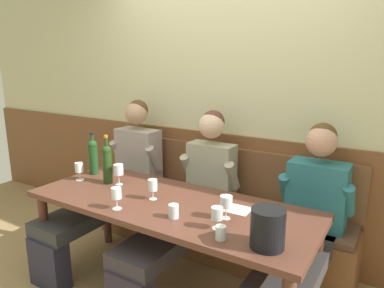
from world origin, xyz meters
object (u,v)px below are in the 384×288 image
at_px(ice_bucket, 268,228).
at_px(wine_glass_left_end, 153,186).
at_px(water_tumbler_left, 221,233).
at_px(wine_glass_center_rear, 226,203).
at_px(wine_glass_mid_left, 217,214).
at_px(dining_table, 169,213).
at_px(wall_bench, 214,223).
at_px(wine_bottle_amber_mid, 93,156).
at_px(person_center_right_seat, 115,180).
at_px(wine_bottle_clear_water, 107,163).
at_px(wine_glass_right_end, 116,194).
at_px(water_tumbler_right, 174,211).
at_px(wine_glass_near_bucket, 118,170).
at_px(person_center_left_seat, 304,227).
at_px(person_right_seat, 189,200).
at_px(wine_glass_by_bottle, 79,168).

distance_m(ice_bucket, wine_glass_left_end, 0.93).
bearing_deg(water_tumbler_left, wine_glass_left_end, 158.68).
xyz_separation_m(wine_glass_center_rear, wine_glass_mid_left, (0.02, -0.15, -0.02)).
distance_m(dining_table, wine_glass_mid_left, 0.53).
height_order(wall_bench, wine_bottle_amber_mid, wine_bottle_amber_mid).
bearing_deg(person_center_right_seat, wall_bench, 22.85).
bearing_deg(person_center_right_seat, dining_table, -21.93).
height_order(wine_bottle_clear_water, wine_glass_mid_left, wine_bottle_clear_water).
bearing_deg(wine_glass_right_end, water_tumbler_right, 12.32).
xyz_separation_m(wine_bottle_clear_water, wine_glass_right_end, (0.43, -0.35, -0.06)).
height_order(wine_glass_near_bucket, wine_glass_right_end, wine_glass_near_bucket).
relative_size(wall_bench, wine_glass_near_bucket, 14.10).
relative_size(person_center_right_seat, wine_glass_center_rear, 8.94).
xyz_separation_m(wine_glass_mid_left, wine_glass_right_end, (-0.69, -0.10, 0.01)).
bearing_deg(person_center_left_seat, water_tumbler_left, -115.72).
bearing_deg(water_tumbler_left, wine_bottle_amber_mid, 162.78).
distance_m(wine_bottle_amber_mid, wine_glass_near_bucket, 0.39).
bearing_deg(water_tumbler_left, wine_glass_near_bucket, 161.62).
relative_size(wall_bench, person_center_left_seat, 1.86).
bearing_deg(wine_glass_center_rear, wine_bottle_clear_water, 174.65).
height_order(wine_bottle_amber_mid, wine_glass_center_rear, wine_bottle_amber_mid).
bearing_deg(person_center_right_seat, ice_bucket, -19.10).
distance_m(dining_table, person_center_left_seat, 0.91).
xyz_separation_m(wine_glass_near_bucket, wine_glass_right_end, (0.31, -0.35, -0.02)).
distance_m(person_right_seat, wine_glass_near_bucket, 0.60).
relative_size(wine_bottle_clear_water, water_tumbler_left, 4.88).
height_order(wine_glass_mid_left, wine_glass_right_end, wine_glass_right_end).
relative_size(person_center_right_seat, wine_bottle_clear_water, 3.42).
bearing_deg(person_right_seat, wine_glass_mid_left, -44.69).
bearing_deg(water_tumbler_left, wine_glass_center_rear, 110.36).
height_order(wine_glass_center_rear, water_tumbler_left, wine_glass_center_rear).
distance_m(person_right_seat, wine_glass_center_rear, 0.63).
distance_m(dining_table, wine_glass_left_end, 0.22).
height_order(wine_bottle_amber_mid, water_tumbler_right, wine_bottle_amber_mid).
height_order(wine_glass_right_end, water_tumbler_left, wine_glass_right_end).
distance_m(wine_glass_by_bottle, wine_glass_right_end, 0.72).
xyz_separation_m(dining_table, wine_glass_by_bottle, (-0.88, -0.01, 0.18)).
relative_size(dining_table, person_center_right_seat, 1.54).
height_order(dining_table, water_tumbler_right, water_tumbler_right).
height_order(ice_bucket, wine_glass_center_rear, ice_bucket).
height_order(wine_bottle_clear_water, water_tumbler_right, wine_bottle_clear_water).
xyz_separation_m(person_center_right_seat, wine_glass_by_bottle, (-0.05, -0.34, 0.19)).
height_order(person_center_right_seat, ice_bucket, person_center_right_seat).
bearing_deg(ice_bucket, wine_glass_by_bottle, 172.56).
bearing_deg(wall_bench, wine_glass_near_bucket, -131.03).
bearing_deg(person_center_right_seat, wine_bottle_clear_water, -54.33).
distance_m(wine_glass_right_end, water_tumbler_left, 0.77).
height_order(person_right_seat, wine_bottle_amber_mid, person_right_seat).
bearing_deg(dining_table, wine_glass_by_bottle, -179.41).
xyz_separation_m(person_center_right_seat, ice_bucket, (1.62, -0.56, 0.20)).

